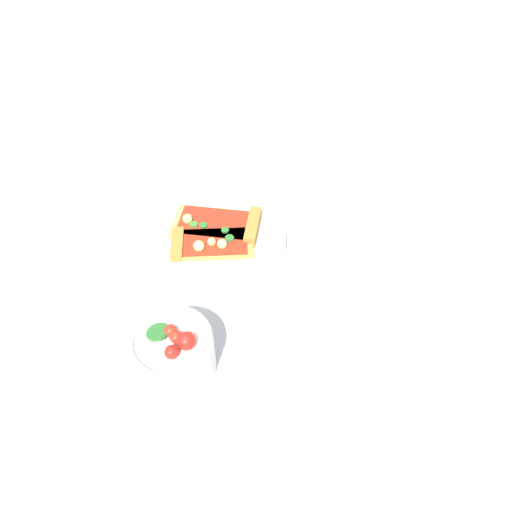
% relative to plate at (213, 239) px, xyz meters
% --- Properties ---
extents(ground_plane, '(2.40, 2.40, 0.00)m').
position_rel_plate_xyz_m(ground_plane, '(0.00, 0.04, -0.01)').
color(ground_plane, '#B2B7BC').
rests_on(ground_plane, ground).
extents(plate, '(0.26, 0.26, 0.01)m').
position_rel_plate_xyz_m(plate, '(0.00, 0.00, 0.00)').
color(plate, silver).
rests_on(plate, ground_plane).
extents(pizza_slice_near, '(0.17, 0.11, 0.02)m').
position_rel_plate_xyz_m(pizza_slice_near, '(-0.02, -0.02, 0.01)').
color(pizza_slice_near, '#E5B256').
rests_on(pizza_slice_near, plate).
extents(pizza_slice_far, '(0.14, 0.07, 0.03)m').
position_rel_plate_xyz_m(pizza_slice_far, '(0.01, 0.02, 0.01)').
color(pizza_slice_far, gold).
rests_on(pizza_slice_far, plate).
extents(salad_bowl, '(0.12, 0.12, 0.09)m').
position_rel_plate_xyz_m(salad_bowl, '(0.05, 0.25, 0.03)').
color(salad_bowl, white).
rests_on(salad_bowl, ground_plane).
extents(soda_glass, '(0.08, 0.08, 0.11)m').
position_rel_plate_xyz_m(soda_glass, '(-0.16, 0.21, 0.05)').
color(soda_glass, silver).
rests_on(soda_glass, ground_plane).
extents(paper_napkin, '(0.16, 0.14, 0.00)m').
position_rel_plate_xyz_m(paper_napkin, '(-0.19, -0.20, -0.01)').
color(paper_napkin, white).
rests_on(paper_napkin, ground_plane).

